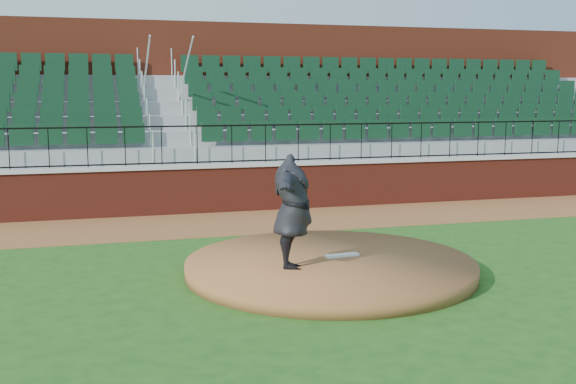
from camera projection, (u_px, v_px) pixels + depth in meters
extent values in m
plane|color=#1F4B15|center=(312.00, 279.00, 11.80)|extent=(90.00, 90.00, 0.00)
cube|color=brown|center=(245.00, 222.00, 16.94)|extent=(34.00, 3.20, 0.01)
cube|color=maroon|center=(232.00, 189.00, 18.38)|extent=(34.00, 0.35, 1.20)
cube|color=#B7B7B7|center=(232.00, 165.00, 18.28)|extent=(34.00, 0.45, 0.10)
cube|color=maroon|center=(200.00, 105.00, 23.33)|extent=(34.00, 0.50, 5.50)
cylinder|color=brown|center=(330.00, 266.00, 12.15)|extent=(5.12, 5.12, 0.25)
cube|color=white|center=(342.00, 255.00, 12.35)|extent=(0.64, 0.21, 0.04)
imported|color=black|center=(292.00, 211.00, 11.41)|extent=(1.31, 2.46, 1.93)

